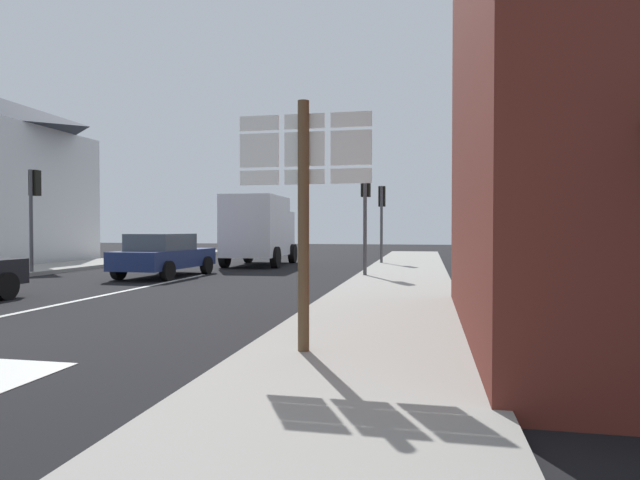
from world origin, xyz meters
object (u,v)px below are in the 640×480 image
at_px(sedan_far, 164,255).
at_px(traffic_light_near_left, 34,197).
at_px(traffic_light_near_right, 366,198).
at_px(route_sign_post, 304,199).
at_px(delivery_truck, 259,228).
at_px(traffic_light_far_right, 382,207).

height_order(sedan_far, traffic_light_near_left, traffic_light_near_left).
height_order(traffic_light_near_left, traffic_light_near_right, traffic_light_near_left).
distance_m(route_sign_post, traffic_light_near_right, 10.94).
bearing_deg(traffic_light_near_right, traffic_light_near_left, -175.22).
xyz_separation_m(sedan_far, route_sign_post, (7.28, -10.25, 1.24)).
relative_size(delivery_truck, traffic_light_near_left, 1.37).
bearing_deg(traffic_light_far_right, sedan_far, -134.16).
height_order(delivery_truck, traffic_light_near_right, traffic_light_near_right).
bearing_deg(traffic_light_near_right, delivery_truck, 135.09).
bearing_deg(route_sign_post, traffic_light_near_right, 92.54).
xyz_separation_m(sedan_far, traffic_light_near_right, (6.80, 0.66, 1.89)).
bearing_deg(traffic_light_near_right, route_sign_post, -87.46).
bearing_deg(sedan_far, route_sign_post, -54.59).
relative_size(traffic_light_near_left, traffic_light_near_right, 1.03).
xyz_separation_m(traffic_light_far_right, traffic_light_near_left, (-11.60, -7.31, 0.13)).
distance_m(delivery_truck, traffic_light_far_right, 5.53).
xyz_separation_m(delivery_truck, traffic_light_near_right, (5.35, -5.34, 1.00)).
height_order(traffic_light_far_right, traffic_light_near_right, traffic_light_near_right).
distance_m(traffic_light_near_left, traffic_light_near_right, 11.64).
relative_size(traffic_light_far_right, traffic_light_near_right, 0.98).
relative_size(delivery_truck, route_sign_post, 1.59).
distance_m(sedan_far, traffic_light_near_right, 7.09).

